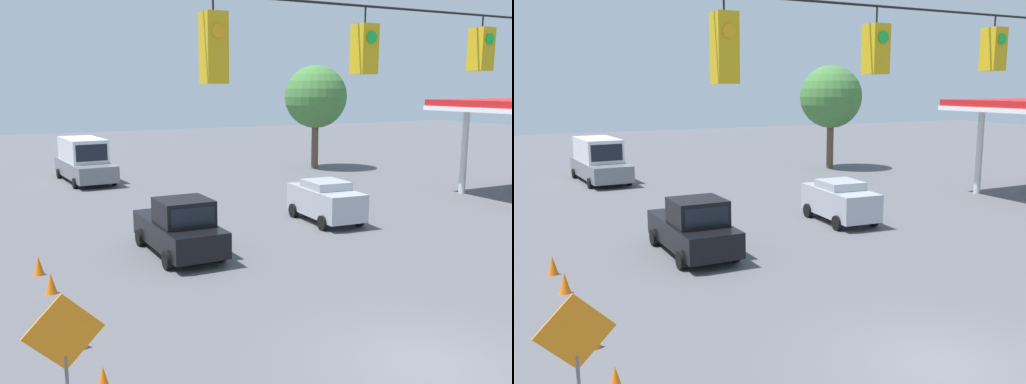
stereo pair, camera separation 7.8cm
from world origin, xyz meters
TOP-DOWN VIEW (x-y plane):
  - ground_plane at (0.00, 0.00)m, footprint 140.00×140.00m
  - overhead_signal_span at (-0.01, 0.88)m, footprint 24.17×0.38m
  - box_truck_grey_withflow_deep at (1.94, -28.68)m, footprint 2.89×7.11m
  - pickup_truck_black_withflow_mid at (1.97, -10.43)m, footprint 2.19×5.03m
  - sedan_silver_oncoming_far at (-5.57, -12.30)m, footprint 2.22×4.27m
  - traffic_cone_nearest at (6.58, -1.93)m, footprint 0.34×0.34m
  - traffic_cone_second at (6.61, -4.29)m, footprint 0.34×0.34m
  - traffic_cone_third at (6.71, -6.36)m, footprint 0.34×0.34m
  - traffic_cone_fourth at (6.71, -8.35)m, footprint 0.34×0.34m
  - traffic_cone_fifth at (6.83, -10.30)m, footprint 0.34×0.34m
  - work_zone_sign at (7.47, -0.22)m, footprint 1.27×0.06m
  - tree_horizon_left at (-14.51, -27.04)m, footprint 4.56×4.56m

SIDE VIEW (x-z plane):
  - ground_plane at x=0.00m, z-range 0.00..0.00m
  - traffic_cone_nearest at x=6.58m, z-range 0.00..0.63m
  - traffic_cone_second at x=6.61m, z-range 0.00..0.63m
  - traffic_cone_third at x=6.71m, z-range 0.00..0.63m
  - traffic_cone_fourth at x=6.71m, z-range 0.00..0.63m
  - traffic_cone_fifth at x=6.83m, z-range 0.00..0.63m
  - pickup_truck_black_withflow_mid at x=1.97m, z-range -0.08..2.04m
  - sedan_silver_oncoming_far at x=-5.57m, z-range 0.04..1.91m
  - box_truck_grey_withflow_deep at x=1.94m, z-range -0.01..2.76m
  - work_zone_sign at x=7.47m, z-range 0.57..3.41m
  - overhead_signal_span at x=-0.01m, z-range 1.27..9.15m
  - tree_horizon_left at x=-14.51m, z-range 1.47..9.04m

